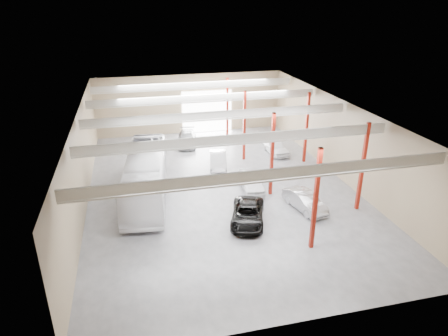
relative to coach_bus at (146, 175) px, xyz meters
name	(u,v)px	position (x,y,z in m)	size (l,w,h in m)	color
depot_shell	(221,131)	(6.36, 0.31, 3.17)	(22.12, 32.12, 7.06)	#4F4F55
coach_bus	(146,175)	(0.00, 0.00, 0.00)	(3.03, 12.94, 3.60)	silver
black_sedan	(248,214)	(6.86, -6.17, -1.11)	(2.30, 4.99, 1.39)	black
car_row_a	(251,181)	(8.73, -0.97, -1.05)	(1.78, 4.42, 1.51)	white
car_row_b	(218,160)	(7.02, 4.33, -1.07)	(1.55, 4.45, 1.47)	silver
car_row_c	(187,139)	(5.06, 11.45, -1.10)	(1.98, 4.87, 1.41)	slate
car_right_near	(305,201)	(11.73, -5.30, -1.10)	(1.49, 4.27, 1.41)	#9F9EA3
car_right_far	(276,147)	(13.77, 6.67, -1.07)	(1.73, 4.30, 1.47)	white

